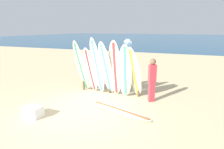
% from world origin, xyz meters
% --- Properties ---
extents(ground_plane, '(120.00, 120.00, 0.00)m').
position_xyz_m(ground_plane, '(0.00, 0.00, 0.00)').
color(ground_plane, '#D3BC8C').
extents(ocean_water, '(120.00, 80.00, 0.01)m').
position_xyz_m(ocean_water, '(0.00, 58.00, 0.00)').
color(ocean_water, navy).
rests_on(ocean_water, ground).
extents(surfboard_rack, '(2.74, 0.09, 1.02)m').
position_xyz_m(surfboard_rack, '(0.10, 2.44, 0.66)').
color(surfboard_rack, brown).
rests_on(surfboard_rack, ground).
extents(surfboard_leaning_far_left, '(0.64, 0.92, 2.35)m').
position_xyz_m(surfboard_leaning_far_left, '(-1.17, 2.17, 1.18)').
color(surfboard_leaning_far_left, beige).
rests_on(surfboard_leaning_far_left, ground).
extents(surfboard_leaning_left, '(0.57, 0.81, 2.07)m').
position_xyz_m(surfboard_leaning_left, '(-0.68, 2.14, 1.04)').
color(surfboard_leaning_left, white).
rests_on(surfboard_leaning_left, ground).
extents(surfboard_leaning_center_left, '(0.58, 0.87, 2.50)m').
position_xyz_m(surfboard_leaning_center_left, '(-0.32, 2.07, 1.25)').
color(surfboard_leaning_center_left, silver).
rests_on(surfboard_leaning_center_left, ground).
extents(surfboard_leaning_center, '(0.59, 1.02, 2.36)m').
position_xyz_m(surfboard_leaning_center, '(0.11, 2.06, 1.18)').
color(surfboard_leaning_center, white).
rests_on(surfboard_leaning_center, ground).
extents(surfboard_leaning_center_right, '(0.58, 0.68, 2.40)m').
position_xyz_m(surfboard_leaning_center_right, '(0.48, 2.11, 1.20)').
color(surfboard_leaning_center_right, white).
rests_on(surfboard_leaning_center_right, ground).
extents(surfboard_leaning_right, '(0.68, 0.76, 2.26)m').
position_xyz_m(surfboard_leaning_right, '(0.96, 1.99, 1.13)').
color(surfboard_leaning_right, beige).
rests_on(surfboard_leaning_right, ground).
extents(surfboard_leaning_far_right, '(0.71, 1.04, 2.18)m').
position_xyz_m(surfboard_leaning_far_right, '(1.30, 2.12, 1.09)').
color(surfboard_leaning_far_right, silver).
rests_on(surfboard_leaning_far_right, ground).
extents(surfboard_lying_on_sand, '(2.57, 1.33, 0.08)m').
position_xyz_m(surfboard_lying_on_sand, '(1.18, 0.70, 0.04)').
color(surfboard_lying_on_sand, beige).
rests_on(surfboard_lying_on_sand, ground).
extents(beachgoer_standing, '(0.32, 0.31, 1.71)m').
position_xyz_m(beachgoer_standing, '(2.03, 2.08, 0.94)').
color(beachgoer_standing, '#D8333F').
rests_on(beachgoer_standing, ground).
extents(small_boat_offshore, '(2.24, 2.75, 0.71)m').
position_xyz_m(small_boat_offshore, '(-8.67, 34.04, 0.26)').
color(small_boat_offshore, silver).
rests_on(small_boat_offshore, ocean_water).
extents(cooler_box, '(0.63, 0.44, 0.36)m').
position_xyz_m(cooler_box, '(-1.32, -0.74, 0.18)').
color(cooler_box, white).
rests_on(cooler_box, ground).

